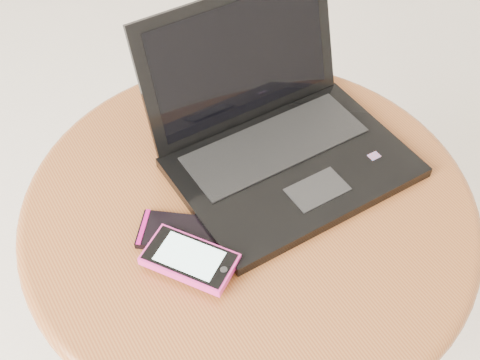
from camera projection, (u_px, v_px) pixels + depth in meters
table at (249, 245)px, 0.96m from camera, size 0.64×0.64×0.51m
laptop at (277, 136)px, 0.91m from camera, size 0.33×0.29×0.21m
phone_black at (181, 233)px, 0.83m from camera, size 0.12×0.12×0.01m
phone_pink at (190, 259)px, 0.79m from camera, size 0.12×0.13×0.01m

